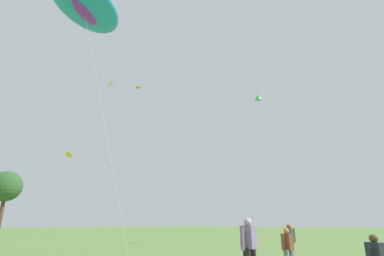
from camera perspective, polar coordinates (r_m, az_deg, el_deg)
big_show_kite at (r=21.88m, az=-20.28°, el=21.79°), size 13.66×9.21×15.83m
person_redhead_woman at (r=11.61m, az=10.47°, el=-20.62°), size 0.59×0.44×1.63m
person_navy_jacket at (r=14.34m, az=18.21°, el=-19.58°), size 0.46×0.46×1.58m
person_dark_jacket at (r=9.53m, az=10.83°, el=-20.91°), size 0.62×0.47×1.74m
person_photographer at (r=11.55m, az=17.80°, el=-20.74°), size 0.50×0.40×1.42m
small_kite_stunt_black at (r=26.90m, az=12.55°, el=5.68°), size 0.95×1.92×12.51m
small_kite_delta_white at (r=37.76m, az=-10.42°, el=7.59°), size 3.84×2.60×18.13m
small_kite_streamer_purple at (r=37.50m, az=-15.69°, el=17.63°), size 1.51×1.32×23.58m
small_kite_diamond_red at (r=40.06m, az=-22.50°, el=-5.39°), size 1.84×3.69×10.08m
small_kite_box_yellow at (r=39.10m, az=-15.37°, el=6.99°), size 2.42×2.82×18.81m
tree_oak_left at (r=65.07m, az=-31.91°, el=-9.46°), size 5.47×5.47×10.83m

